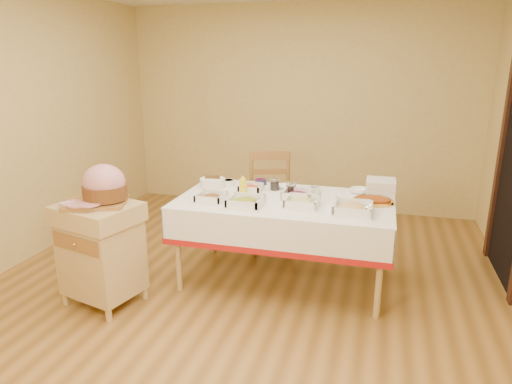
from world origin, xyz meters
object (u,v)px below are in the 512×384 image
mustard_bottle (243,186)px  ham_on_board (103,187)px  preserve_jar_right (291,189)px  bread_basket (213,183)px  dining_table (284,217)px  preserve_jar_left (275,185)px  dining_chair (271,200)px  brass_platter (373,201)px  plate_stack (381,187)px  butcher_cart (101,248)px

mustard_bottle → ham_on_board: bearing=-140.3°
preserve_jar_right → bread_basket: (-0.75, 0.04, -0.01)m
dining_table → preserve_jar_left: bearing=120.0°
dining_chair → preserve_jar_right: (0.31, -0.56, 0.30)m
ham_on_board → preserve_jar_left: (1.12, 0.99, -0.15)m
ham_on_board → bread_basket: 1.08m
ham_on_board → preserve_jar_left: ham_on_board is taller
preserve_jar_right → bread_basket: bearing=177.2°
brass_platter → plate_stack: bearing=78.9°
preserve_jar_left → bread_basket: 0.58m
preserve_jar_right → mustard_bottle: size_ratio=0.63×
brass_platter → butcher_cart: bearing=-157.5°
dining_chair → bread_basket: dining_chair is taller
bread_basket → dining_table: bearing=-14.7°
mustard_bottle → butcher_cart: bearing=-140.4°
dining_chair → mustard_bottle: (-0.09, -0.70, 0.33)m
mustard_bottle → bread_basket: (-0.35, 0.18, -0.04)m
preserve_jar_right → butcher_cart: bearing=-145.6°
dining_chair → ham_on_board: 1.80m
preserve_jar_left → plate_stack: bearing=6.1°
ham_on_board → preserve_jar_left: bearing=41.4°
dining_table → plate_stack: plate_stack is taller
dining_table → plate_stack: 0.89m
dining_chair → dining_table: bearing=-67.8°
dining_chair → brass_platter: (1.02, -0.63, 0.26)m
plate_stack → ham_on_board: bearing=-152.1°
plate_stack → dining_chair: bearing=162.0°
dining_table → butcher_cart: size_ratio=2.19×
butcher_cart → mustard_bottle: (0.94, 0.78, 0.37)m
dining_table → brass_platter: bearing=6.7°
preserve_jar_left → dining_table: bearing=-60.0°
ham_on_board → mustard_bottle: bearing=39.7°
dining_chair → preserve_jar_right: bearing=-60.8°
butcher_cart → dining_chair: size_ratio=0.83×
brass_platter → bread_basket: bearing=175.8°
butcher_cart → bread_basket: size_ratio=3.54×
butcher_cart → preserve_jar_left: bearing=41.3°
bread_basket → preserve_jar_right: bearing=-2.8°
preserve_jar_left → bread_basket: bearing=-173.1°
brass_platter → dining_table: bearing=-173.3°
preserve_jar_right → bread_basket: preserve_jar_right is taller
butcher_cart → ham_on_board: 0.50m
dining_table → dining_chair: (-0.29, 0.71, -0.08)m
preserve_jar_right → plate_stack: bearing=15.2°
ham_on_board → brass_platter: bearing=22.1°
ham_on_board → brass_platter: size_ratio=1.40×
dining_chair → ham_on_board: (-0.98, -1.44, 0.45)m
dining_chair → preserve_jar_left: dining_chair is taller
plate_stack → bread_basket: bearing=-173.6°
preserve_jar_left → brass_platter: preserve_jar_left is taller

